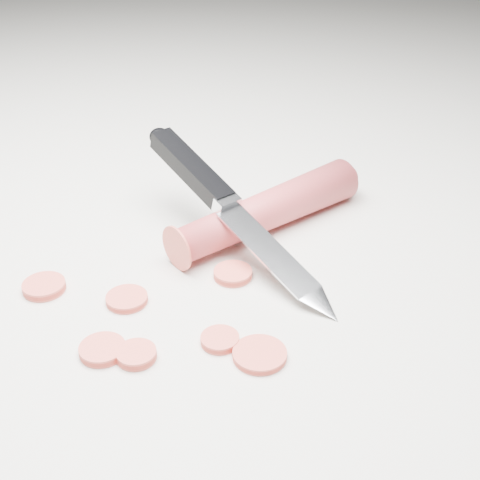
# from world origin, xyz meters

# --- Properties ---
(ground) EXTENTS (2.40, 2.40, 0.00)m
(ground) POSITION_xyz_m (0.00, 0.00, 0.00)
(ground) COLOR silver
(ground) RESTS_ON ground
(carrot) EXTENTS (0.17, 0.17, 0.04)m
(carrot) POSITION_xyz_m (0.07, 0.09, 0.02)
(carrot) COLOR #BE363C
(carrot) RESTS_ON ground
(carrot_slice_0) EXTENTS (0.03, 0.03, 0.01)m
(carrot_slice_0) POSITION_xyz_m (-0.10, -0.03, 0.00)
(carrot_slice_0) COLOR #E74D3F
(carrot_slice_0) RESTS_ON ground
(carrot_slice_1) EXTENTS (0.03, 0.03, 0.01)m
(carrot_slice_1) POSITION_xyz_m (-0.03, -0.09, 0.00)
(carrot_slice_1) COLOR #E74D3F
(carrot_slice_1) RESTS_ON ground
(carrot_slice_2) EXTENTS (0.03, 0.03, 0.01)m
(carrot_slice_2) POSITION_xyz_m (0.05, 0.01, 0.00)
(carrot_slice_2) COLOR #E74D3F
(carrot_slice_2) RESTS_ON ground
(carrot_slice_3) EXTENTS (0.03, 0.03, 0.01)m
(carrot_slice_3) POSITION_xyz_m (0.05, -0.08, 0.00)
(carrot_slice_3) COLOR #E74D3F
(carrot_slice_3) RESTS_ON ground
(carrot_slice_4) EXTENTS (0.04, 0.04, 0.01)m
(carrot_slice_4) POSITION_xyz_m (0.08, -0.09, 0.00)
(carrot_slice_4) COLOR #E74D3F
(carrot_slice_4) RESTS_ON ground
(carrot_slice_5) EXTENTS (0.03, 0.03, 0.01)m
(carrot_slice_5) POSITION_xyz_m (-0.03, -0.03, 0.00)
(carrot_slice_5) COLOR #E74D3F
(carrot_slice_5) RESTS_ON ground
(carrot_slice_6) EXTENTS (0.03, 0.03, 0.01)m
(carrot_slice_6) POSITION_xyz_m (-0.01, -0.10, 0.00)
(carrot_slice_6) COLOR #E74D3F
(carrot_slice_6) RESTS_ON ground
(kitchen_knife) EXTENTS (0.20, 0.20, 0.08)m
(kitchen_knife) POSITION_xyz_m (0.05, 0.05, 0.04)
(kitchen_knife) COLOR silver
(kitchen_knife) RESTS_ON ground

